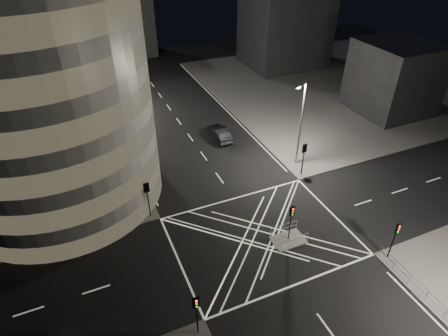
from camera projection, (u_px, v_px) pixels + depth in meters
name	position (u px, v px, depth m)	size (l,w,h in m)	color
ground	(261.00, 236.00, 34.95)	(120.00, 120.00, 0.00)	black
sidewalk_far_right	(335.00, 85.00, 64.76)	(42.00, 42.00, 0.15)	#4D4A48
central_island	(288.00, 240.00, 34.43)	(3.00, 2.00, 0.15)	slate
building_right_far	(285.00, 24.00, 69.24)	(14.00, 12.00, 15.00)	black
building_right_near	(394.00, 77.00, 53.91)	(10.00, 10.00, 10.00)	black
building_far_end	(103.00, 11.00, 72.18)	(18.00, 8.00, 18.00)	black
tree_a	(121.00, 167.00, 35.40)	(4.85, 4.85, 7.69)	black
tree_b	(111.00, 141.00, 40.14)	(4.33, 4.33, 7.01)	black
tree_c	(103.00, 121.00, 44.90)	(4.33, 4.33, 6.59)	black
tree_d	(94.00, 89.00, 48.48)	(5.55, 5.55, 8.93)	black
tree_e	(90.00, 85.00, 53.94)	(3.58, 3.58, 6.16)	black
traffic_signal_fl	(147.00, 193.00, 35.52)	(0.55, 0.22, 4.00)	black
traffic_signal_nl	(196.00, 309.00, 25.28)	(0.55, 0.22, 4.00)	black
traffic_signal_fr	(304.00, 154.00, 41.30)	(0.55, 0.22, 4.00)	black
traffic_signal_nr	(395.00, 234.00, 31.06)	(0.55, 0.22, 4.00)	black
traffic_signal_island	(291.00, 217.00, 32.81)	(0.55, 0.22, 4.00)	black
street_lamp_left_near	(125.00, 145.00, 37.73)	(1.25, 0.25, 10.00)	slate
street_lamp_left_far	(99.00, 83.00, 51.29)	(1.25, 0.25, 10.00)	slate
street_lamp_right_far	(300.00, 123.00, 41.66)	(1.25, 0.25, 10.00)	slate
railing_near_right	(436.00, 304.00, 28.12)	(0.06, 11.70, 1.10)	slate
railing_island_south	(294.00, 242.00, 33.40)	(2.80, 0.06, 1.10)	slate
railing_island_north	(284.00, 229.00, 34.75)	(2.80, 0.06, 1.10)	slate
sedan	(219.00, 133.00, 49.25)	(1.79, 5.13, 1.69)	black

